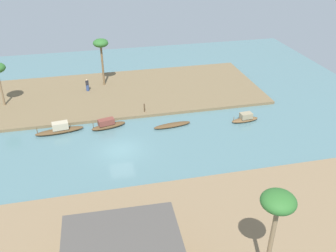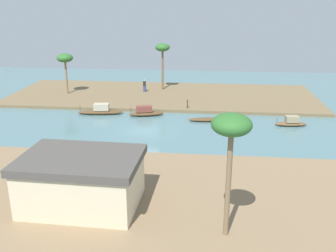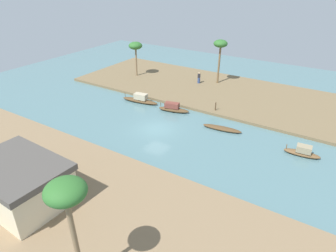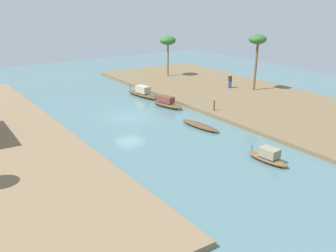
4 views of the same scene
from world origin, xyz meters
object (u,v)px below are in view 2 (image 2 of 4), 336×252
sampan_foreground (146,112)px  sampan_with_tall_canopy (101,111)px  person_on_near_bank (145,87)px  palm_tree_right_tall (231,130)px  sampan_near_left_bank (291,122)px  sampan_upstream_small (209,120)px  palm_tree_left_near (162,49)px  mooring_post (187,104)px  riverside_building (82,180)px  palm_tree_left_far (65,59)px

sampan_foreground → sampan_with_tall_canopy: size_ratio=0.76×
sampan_with_tall_canopy → person_on_near_bank: person_on_near_bank is taller
sampan_with_tall_canopy → palm_tree_right_tall: size_ratio=0.77×
sampan_foreground → palm_tree_right_tall: palm_tree_right_tall is taller
sampan_near_left_bank → palm_tree_right_tall: 22.76m
sampan_upstream_small → palm_tree_left_near: 15.98m
person_on_near_bank → palm_tree_right_tall: size_ratio=0.24×
mooring_post → palm_tree_left_near: 11.62m
sampan_upstream_small → palm_tree_right_tall: (-0.93, 21.31, 6.14)m
sampan_foreground → sampan_upstream_small: bearing=156.4°
palm_tree_left_near → riverside_building: palm_tree_left_near is taller
palm_tree_left_near → palm_tree_left_far: palm_tree_left_near is taller
sampan_with_tall_canopy → palm_tree_left_near: 14.38m
sampan_foreground → person_on_near_bank: person_on_near_bank is taller
sampan_upstream_small → palm_tree_left_near: bearing=-70.8°
sampan_near_left_bank → mooring_post: mooring_post is taller
mooring_post → palm_tree_right_tall: 25.88m
sampan_upstream_small → person_on_near_bank: person_on_near_bank is taller
sampan_foreground → riverside_building: size_ratio=0.55×
palm_tree_right_tall → sampan_foreground: bearing=-70.4°
sampan_upstream_small → sampan_foreground: bearing=-17.2°
sampan_upstream_small → riverside_building: riverside_building is taller
palm_tree_left_near → sampan_foreground: bearing=87.6°
person_on_near_bank → mooring_post: size_ratio=1.61×
palm_tree_left_near → palm_tree_right_tall: size_ratio=0.94×
sampan_near_left_bank → palm_tree_left_near: palm_tree_left_near is taller
sampan_upstream_small → palm_tree_left_far: bearing=-33.4°
palm_tree_right_tall → palm_tree_left_near: bearing=-77.8°
sampan_upstream_small → riverside_building: 20.55m
sampan_near_left_bank → person_on_near_bank: (17.40, -12.28, 0.61)m
sampan_upstream_small → palm_tree_right_tall: bearing=85.6°
sampan_upstream_small → mooring_post: mooring_post is taller
sampan_near_left_bank → sampan_with_tall_canopy: sampan_with_tall_canopy is taller
palm_tree_left_near → person_on_near_bank: bearing=37.5°
sampan_with_tall_canopy → sampan_upstream_small: bearing=166.4°
sampan_upstream_small → palm_tree_left_near: (6.58, -13.38, 5.76)m
sampan_near_left_bank → sampan_with_tall_canopy: bearing=-10.5°
sampan_foreground → palm_tree_left_near: (-0.52, -12.10, 5.52)m
sampan_near_left_bank → sampan_upstream_small: (8.51, -0.68, -0.20)m
sampan_near_left_bank → mooring_post: (11.04, -4.42, 0.46)m
person_on_near_bank → palm_tree_right_tall: palm_tree_right_tall is taller
palm_tree_left_far → palm_tree_right_tall: (-20.08, 30.83, 1.33)m
palm_tree_right_tall → sampan_upstream_small: bearing=-87.5°
mooring_post → palm_tree_right_tall: palm_tree_right_tall is taller
sampan_upstream_small → person_on_near_bank: 14.64m
sampan_upstream_small → palm_tree_left_far: size_ratio=0.82×
mooring_post → palm_tree_left_near: (4.04, -9.64, 5.09)m
sampan_with_tall_canopy → person_on_near_bank: bearing=-115.6°
sampan_foreground → sampan_near_left_bank: (-15.60, 1.96, -0.03)m
sampan_foreground → person_on_near_bank: bearing=-93.5°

